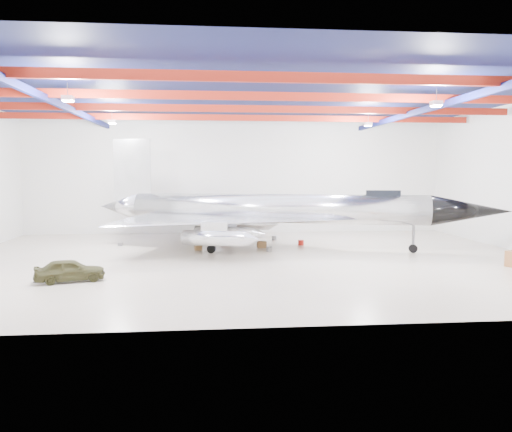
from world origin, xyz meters
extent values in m
plane|color=#BEAE97|center=(0.00, 0.00, 0.00)|extent=(40.00, 40.00, 0.00)
plane|color=silver|center=(0.00, 15.00, 5.50)|extent=(40.00, 0.00, 40.00)
plane|color=#0A0F38|center=(0.00, 0.00, 11.00)|extent=(40.00, 40.00, 0.00)
cube|color=maroon|center=(0.00, -9.00, 10.40)|extent=(39.50, 0.25, 0.50)
cube|color=maroon|center=(0.00, -3.00, 10.40)|extent=(39.50, 0.25, 0.50)
cube|color=maroon|center=(0.00, 3.00, 10.40)|extent=(39.50, 0.25, 0.50)
cube|color=maroon|center=(0.00, 9.00, 10.40)|extent=(39.50, 0.25, 0.50)
cube|color=#0C1149|center=(-12.00, 0.00, 10.10)|extent=(0.25, 29.50, 0.40)
cube|color=#0C1149|center=(12.00, 0.00, 10.10)|extent=(0.25, 29.50, 0.40)
cube|color=silver|center=(-10.00, -6.00, 9.70)|extent=(0.55, 0.55, 0.25)
cube|color=silver|center=(10.00, -6.00, 9.70)|extent=(0.55, 0.55, 0.25)
cube|color=silver|center=(-10.00, 6.00, 9.70)|extent=(0.55, 0.55, 0.25)
cube|color=silver|center=(10.00, 6.00, 9.70)|extent=(0.55, 0.55, 0.25)
cylinder|color=silver|center=(2.46, 4.17, 3.11)|extent=(21.99, 8.08, 2.22)
cone|color=black|center=(15.83, 0.46, 3.11)|extent=(5.94, 3.62, 2.22)
cone|color=silver|center=(-9.85, 7.58, 3.11)|extent=(3.80, 3.03, 2.22)
cube|color=silver|center=(-8.78, 7.29, 6.00)|extent=(3.03, 0.96, 5.00)
cube|color=black|center=(9.95, 2.09, 4.27)|extent=(2.59, 1.51, 0.56)
cylinder|color=silver|center=(-2.39, -0.82, 1.55)|extent=(4.33, 2.09, 1.00)
cylinder|color=silver|center=(-1.64, 1.85, 1.55)|extent=(4.33, 2.09, 1.00)
cylinder|color=silver|center=(0.14, 8.27, 1.55)|extent=(4.33, 2.09, 1.00)
cylinder|color=silver|center=(0.88, 10.94, 1.55)|extent=(4.33, 2.09, 1.00)
cylinder|color=#59595B|center=(12.08, 1.50, 1.00)|extent=(0.20, 0.20, 2.00)
cylinder|color=black|center=(12.08, 1.50, 0.31)|extent=(0.66, 0.40, 0.62)
cylinder|color=#59595B|center=(-2.56, 2.68, 1.00)|extent=(0.20, 0.20, 2.00)
cylinder|color=black|center=(-2.56, 2.68, 0.31)|extent=(0.66, 0.40, 0.62)
cylinder|color=#59595B|center=(-1.08, 8.03, 1.00)|extent=(0.20, 0.20, 2.00)
cylinder|color=black|center=(-1.08, 8.03, 0.31)|extent=(0.66, 0.40, 0.62)
imported|color=#38371C|center=(-10.17, -6.05, 0.62)|extent=(3.88, 2.39, 1.23)
cube|color=olive|center=(-3.55, 4.24, 0.19)|extent=(0.62, 0.54, 0.37)
cube|color=maroon|center=(-1.54, 6.70, 0.15)|extent=(0.44, 0.36, 0.29)
cylinder|color=#59595B|center=(1.68, 2.95, 0.18)|extent=(0.48, 0.48, 0.37)
cube|color=olive|center=(1.38, 5.05, 0.24)|extent=(0.69, 0.56, 0.48)
cube|color=#59595B|center=(-9.80, 7.03, 0.12)|extent=(0.36, 0.30, 0.24)
cylinder|color=maroon|center=(4.65, 6.03, 0.21)|extent=(0.49, 0.49, 0.42)
cube|color=olive|center=(1.33, 5.61, 0.18)|extent=(0.62, 0.56, 0.36)
cylinder|color=#59595B|center=(2.89, 9.20, 0.18)|extent=(0.53, 0.53, 0.36)
camera|label=1|loc=(-2.70, -33.23, 5.84)|focal=35.00mm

